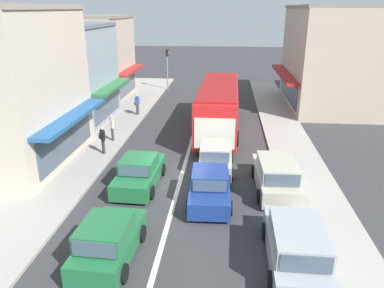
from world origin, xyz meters
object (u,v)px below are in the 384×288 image
Objects in this scene: parked_wagon_kerb_front at (296,246)px; traffic_light_downstreet at (167,63)px; parked_wagon_kerb_second at (276,176)px; hatchback_queue_gap_filler at (108,241)px; sedan_queue_far_back at (210,187)px; pedestrian_far_walker at (103,138)px; sedan_behind_bus_mid at (140,173)px; hatchback_adjacent_lane_trail at (216,158)px; pedestrian_with_handbag_near at (137,103)px; city_bus at (219,104)px; pedestrian_browsing_midblock at (112,126)px.

traffic_light_downstreet is (-8.55, 27.48, 2.11)m from parked_wagon_kerb_front.
hatchback_queue_gap_filler is at bearing -137.08° from parked_wagon_kerb_second.
sedan_queue_far_back is 2.60× the size of pedestrian_far_walker.
parked_wagon_kerb_second is (6.44, 0.09, 0.08)m from sedan_behind_bus_mid.
pedestrian_with_handbag_near is (-6.51, 9.95, 0.36)m from hatchback_adjacent_lane_trail.
city_bus is 2.57× the size of sedan_queue_far_back.
traffic_light_downstreet is (-2.10, 22.07, 2.19)m from sedan_behind_bus_mid.
hatchback_adjacent_lane_trail is (0.06, -6.84, -1.17)m from city_bus.
traffic_light_downstreet reaches higher than parked_wagon_kerb_second.
pedestrian_browsing_midblock is at bearing 132.77° from sedan_queue_far_back.
hatchback_adjacent_lane_trail is 2.27× the size of pedestrian_far_walker.
pedestrian_browsing_midblock and pedestrian_far_walker have the same top height.
sedan_behind_bus_mid is 12.42m from pedestrian_with_handbag_near.
parked_wagon_kerb_front is at bearing -68.99° from hatchback_adjacent_lane_trail.
pedestrian_with_handbag_near is at bearing -94.82° from traffic_light_downstreet.
hatchback_adjacent_lane_trail is 0.87× the size of sedan_queue_far_back.
pedestrian_far_walker is (0.14, -2.27, 0.00)m from pedestrian_browsing_midblock.
sedan_behind_bus_mid is 4.69m from pedestrian_far_walker.
sedan_queue_far_back is at bearing -157.37° from parked_wagon_kerb_second.
city_bus is at bearing 68.56° from sedan_behind_bus_mid.
hatchback_adjacent_lane_trail is 6.71m from pedestrian_far_walker.
pedestrian_with_handbag_near reaches higher than parked_wagon_kerb_second.
parked_wagon_kerb_front reaches higher than hatchback_queue_gap_filler.
hatchback_adjacent_lane_trail is at bearing 111.01° from parked_wagon_kerb_front.
parked_wagon_kerb_second is at bearing 42.92° from hatchback_queue_gap_filler.
hatchback_queue_gap_filler reaches higher than sedan_behind_bus_mid.
pedestrian_browsing_midblock is (-9.55, 11.30, 0.32)m from parked_wagon_kerb_front.
sedan_queue_far_back is 0.93× the size of parked_wagon_kerb_second.
sedan_queue_far_back is 5.22m from parked_wagon_kerb_front.
sedan_queue_far_back is 2.60× the size of pedestrian_with_handbag_near.
hatchback_queue_gap_filler is 2.31× the size of pedestrian_far_walker.
city_bus is 8.43m from pedestrian_far_walker.
parked_wagon_kerb_front is 14.80m from pedestrian_browsing_midblock.
pedestrian_with_handbag_near is (-6.37, 13.22, 0.40)m from sedan_queue_far_back.
sedan_queue_far_back is at bearing -18.72° from sedan_behind_bus_mid.
pedestrian_browsing_midblock reaches higher than hatchback_adjacent_lane_trail.
parked_wagon_kerb_second is at bearing -51.90° from pedestrian_with_handbag_near.
parked_wagon_kerb_front is at bearing -72.71° from traffic_light_downstreet.
pedestrian_far_walker is at bearing -90.13° from pedestrian_with_handbag_near.
pedestrian_with_handbag_near is (-9.40, 17.47, 0.32)m from parked_wagon_kerb_front.
pedestrian_with_handbag_near reaches higher than hatchback_adjacent_lane_trail.
sedan_queue_far_back is 14.68m from pedestrian_with_handbag_near.
hatchback_adjacent_lane_trail reaches higher than sedan_behind_bus_mid.
pedestrian_far_walker is (-3.20, 9.29, 0.36)m from hatchback_queue_gap_filler.
parked_wagon_kerb_front is (3.03, -4.25, 0.08)m from sedan_queue_far_back.
sedan_behind_bus_mid is at bearing -84.58° from traffic_light_downstreet.
city_bus is at bearing 39.49° from pedestrian_far_walker.
parked_wagon_kerb_second is 2.80× the size of pedestrian_far_walker.
city_bus reaches higher than parked_wagon_kerb_second.
parked_wagon_kerb_second is at bearing -35.01° from hatchback_adjacent_lane_trail.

